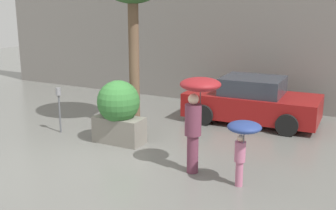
{
  "coord_description": "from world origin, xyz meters",
  "views": [
    {
      "loc": [
        5.54,
        -7.19,
        3.55
      ],
      "look_at": [
        0.95,
        1.6,
        1.05
      ],
      "focal_mm": 45.0,
      "sensor_mm": 36.0,
      "label": 1
    }
  ],
  "objects": [
    {
      "name": "ground_plane",
      "position": [
        0.0,
        0.0,
        0.0
      ],
      "size": [
        40.0,
        40.0,
        0.0
      ],
      "primitive_type": "plane",
      "color": "slate"
    },
    {
      "name": "building_facade",
      "position": [
        0.0,
        6.5,
        3.0
      ],
      "size": [
        18.0,
        0.3,
        6.0
      ],
      "color": "gray",
      "rests_on": "ground"
    },
    {
      "name": "parked_car_near",
      "position": [
        2.17,
        4.61,
        0.62
      ],
      "size": [
        3.89,
        2.08,
        1.35
      ],
      "rotation": [
        0.0,
        0.0,
        1.61
      ],
      "color": "maroon",
      "rests_on": "ground"
    },
    {
      "name": "planter_box",
      "position": [
        -0.27,
        1.26,
        0.85
      ],
      "size": [
        1.29,
        1.07,
        1.61
      ],
      "color": "gray",
      "rests_on": "ground"
    },
    {
      "name": "person_adult",
      "position": [
        2.22,
        0.45,
        1.48
      ],
      "size": [
        0.84,
        0.84,
        2.01
      ],
      "rotation": [
        0.0,
        0.0,
        0.88
      ],
      "color": "brown",
      "rests_on": "ground"
    },
    {
      "name": "person_child",
      "position": [
        3.31,
        0.15,
        1.05
      ],
      "size": [
        0.65,
        0.65,
        1.33
      ],
      "rotation": [
        0.0,
        0.0,
        -0.62
      ],
      "color": "#B76684",
      "rests_on": "ground"
    },
    {
      "name": "parking_meter",
      "position": [
        -2.17,
        1.21,
        0.9
      ],
      "size": [
        0.14,
        0.14,
        1.24
      ],
      "color": "#595B60",
      "rests_on": "ground"
    }
  ]
}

